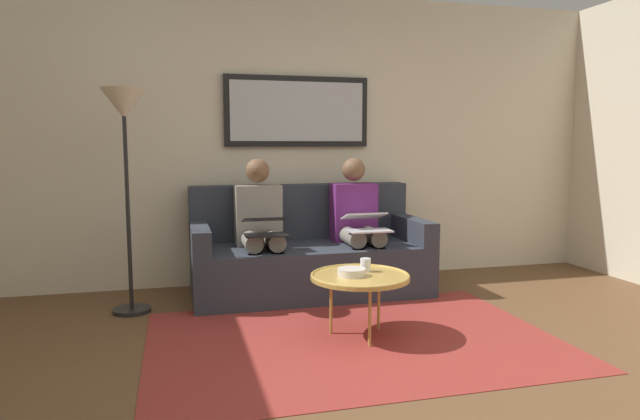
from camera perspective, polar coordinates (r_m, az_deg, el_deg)
name	(u,v)px	position (r m, az deg, el deg)	size (l,w,h in m)	color
ground_plane	(406,407)	(3.00, 8.72, -19.20)	(6.00, 5.20, 0.10)	brown
wall_rear	(295,140)	(5.19, -2.53, 7.18)	(6.00, 0.12, 2.60)	beige
area_rug	(353,339)	(3.72, 3.40, -13.03)	(2.60, 1.80, 0.01)	maroon
couch	(308,255)	(4.81, -1.26, -4.62)	(1.96, 0.90, 0.90)	#2D333D
framed_mirror	(297,112)	(5.10, -2.32, 10.00)	(1.31, 0.05, 0.63)	black
coffee_table	(360,277)	(3.67, 4.10, -6.83)	(0.65, 0.65, 0.42)	tan
cup	(365,265)	(3.76, 4.66, -5.61)	(0.07, 0.07, 0.09)	silver
bowl	(352,272)	(3.64, 3.30, -6.34)	(0.18, 0.18, 0.05)	beige
person_left	(357,220)	(4.81, 3.78, -1.05)	(0.38, 0.58, 1.14)	#66236B
laptop_silver	(366,222)	(4.58, 4.76, -1.26)	(0.35, 0.33, 0.15)	silver
person_right	(260,224)	(4.62, -6.14, -1.40)	(0.38, 0.58, 1.14)	gray
laptop_black	(265,226)	(4.37, -5.66, -1.65)	(0.33, 0.32, 0.14)	black
standing_lamp	(125,129)	(4.34, -19.30, 7.84)	(0.32, 0.32, 1.66)	black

